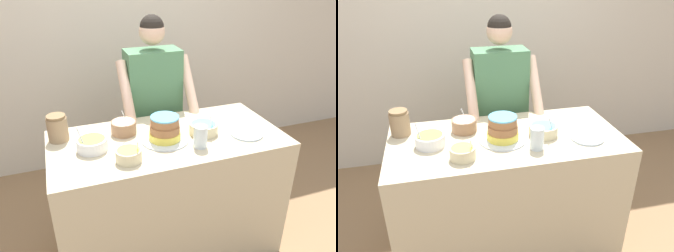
% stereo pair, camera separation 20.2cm
% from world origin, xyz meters
% --- Properties ---
extents(wall_back, '(10.00, 0.05, 2.60)m').
position_xyz_m(wall_back, '(0.00, 1.76, 1.30)').
color(wall_back, beige).
rests_on(wall_back, ground_plane).
extents(counter, '(1.49, 0.72, 0.91)m').
position_xyz_m(counter, '(0.00, 0.36, 0.45)').
color(counter, '#C6B793').
rests_on(counter, ground_plane).
extents(person_baker, '(0.56, 0.46, 1.59)m').
position_xyz_m(person_baker, '(0.08, 0.92, 0.95)').
color(person_baker, '#2D2D38').
rests_on(person_baker, ground_plane).
extents(cake, '(0.30, 0.30, 0.16)m').
position_xyz_m(cake, '(-0.03, 0.33, 0.98)').
color(cake, silver).
rests_on(cake, counter).
extents(frosting_bowl_olive, '(0.18, 0.18, 0.16)m').
position_xyz_m(frosting_bowl_olive, '(-0.48, 0.36, 0.95)').
color(frosting_bowl_olive, white).
rests_on(frosting_bowl_olive, counter).
extents(frosting_bowl_blue, '(0.19, 0.19, 0.15)m').
position_xyz_m(frosting_bowl_blue, '(0.24, 0.34, 0.95)').
color(frosting_bowl_blue, beige).
rests_on(frosting_bowl_blue, counter).
extents(frosting_bowl_white, '(0.16, 0.16, 0.19)m').
position_xyz_m(frosting_bowl_white, '(-0.25, 0.51, 0.96)').
color(frosting_bowl_white, '#936B4C').
rests_on(frosting_bowl_white, counter).
extents(frosting_bowl_yellow, '(0.15, 0.15, 0.14)m').
position_xyz_m(frosting_bowl_yellow, '(-0.30, 0.17, 0.95)').
color(frosting_bowl_yellow, beige).
rests_on(frosting_bowl_yellow, counter).
extents(drinking_glass, '(0.08, 0.08, 0.14)m').
position_xyz_m(drinking_glass, '(0.14, 0.18, 0.98)').
color(drinking_glass, silver).
rests_on(drinking_glass, counter).
extents(ceramic_plate, '(0.21, 0.21, 0.01)m').
position_xyz_m(ceramic_plate, '(0.49, 0.22, 0.92)').
color(ceramic_plate, silver).
rests_on(ceramic_plate, counter).
extents(stoneware_jar, '(0.12, 0.12, 0.17)m').
position_xyz_m(stoneware_jar, '(-0.66, 0.55, 0.99)').
color(stoneware_jar, '#9E7F5B').
rests_on(stoneware_jar, counter).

